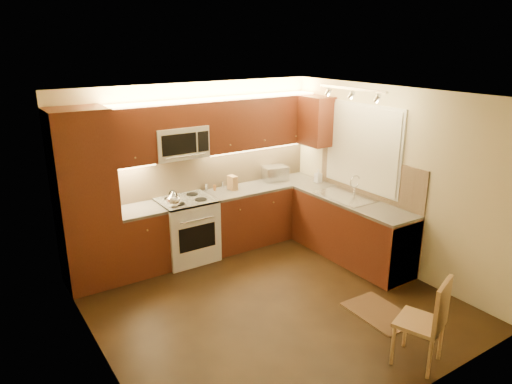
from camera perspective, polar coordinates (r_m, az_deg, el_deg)
floor at (r=5.93m, az=1.76°, el=-13.21°), size 4.00×4.00×0.01m
ceiling at (r=5.11m, az=2.03°, el=11.55°), size 4.00×4.00×0.01m
wall_back at (r=7.05m, az=-7.54°, el=2.81°), size 4.00×0.01×2.50m
wall_front at (r=4.07m, az=18.60°, el=-9.59°), size 4.00×0.01×2.50m
wall_left at (r=4.62m, az=-18.96°, el=-6.26°), size 0.01×4.00×2.50m
wall_right at (r=6.70m, az=16.01°, el=1.47°), size 0.01×4.00×2.50m
pantry at (r=6.28m, az=-19.88°, el=-0.96°), size 0.70×0.60×2.30m
base_cab_back_left at (r=6.70m, az=-13.76°, el=-5.82°), size 0.62×0.60×0.86m
counter_back_left at (r=6.54m, az=-14.05°, el=-2.20°), size 0.62×0.60×0.04m
base_cab_back_right at (r=7.55m, az=0.83°, el=-2.55°), size 1.92×0.60×0.86m
counter_back_right at (r=7.40m, az=0.85°, el=0.72°), size 1.92×0.60×0.04m
base_cab_right at (r=7.01m, az=11.36°, el=-4.56°), size 0.60×2.00×0.86m
counter_right at (r=6.85m, az=11.59°, el=-1.08°), size 0.60×2.00×0.04m
dishwasher at (r=6.58m, az=15.64°, el=-6.43°), size 0.58×0.60×0.84m
backsplash_back at (r=7.21m, az=-4.99°, el=2.82°), size 3.30×0.02×0.60m
backsplash_right at (r=6.96m, az=13.45°, el=1.85°), size 0.02×2.00×0.60m
upper_cab_back_left at (r=6.39m, az=-15.10°, el=6.55°), size 0.62×0.35×0.75m
upper_cab_back_right at (r=7.27m, az=0.32°, el=8.47°), size 1.92×0.35×0.75m
upper_cab_bridge at (r=6.60m, az=-9.53°, el=9.20°), size 0.76×0.35×0.31m
upper_cab_right_corner at (r=7.41m, az=7.29°, el=8.50°), size 0.35×0.50×0.75m
stove at (r=6.90m, az=-8.32°, el=-4.49°), size 0.76×0.65×0.92m
microwave at (r=6.65m, az=-9.31°, el=5.99°), size 0.76×0.38×0.44m
window_frame at (r=6.96m, az=12.76°, el=5.30°), size 0.03×1.44×1.24m
window_blinds at (r=6.95m, az=12.65°, el=5.28°), size 0.02×1.36×1.16m
sink at (r=6.92m, az=10.77°, el=0.00°), size 0.52×0.86×0.15m
faucet at (r=7.02m, az=11.86°, el=0.83°), size 0.20×0.04×0.30m
track_light_bar at (r=6.42m, az=11.50°, el=12.14°), size 0.04×1.20×0.03m
kettle at (r=6.44m, az=-9.95°, el=-0.75°), size 0.26×0.26×0.23m
toaster_oven at (r=7.63m, az=2.29°, el=2.28°), size 0.42×0.35×0.23m
knife_block at (r=7.14m, az=-2.85°, el=1.12°), size 0.11×0.16×0.22m
spice_jar_a at (r=7.15m, az=-6.01°, el=0.61°), size 0.05×0.05×0.11m
spice_jar_b at (r=7.27m, az=-3.12°, el=0.94°), size 0.05×0.05×0.10m
spice_jar_c at (r=7.28m, az=-4.03°, el=0.94°), size 0.05×0.05×0.10m
spice_jar_d at (r=7.14m, az=-5.02°, el=0.52°), size 0.04×0.04×0.09m
soap_bottle at (r=7.57m, az=7.52°, el=1.96°), size 0.10×0.10×0.21m
rug at (r=5.91m, az=14.70°, el=-13.91°), size 0.56×0.82×0.01m
dining_chair at (r=5.00m, az=19.15°, el=-14.45°), size 0.53×0.53×0.94m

